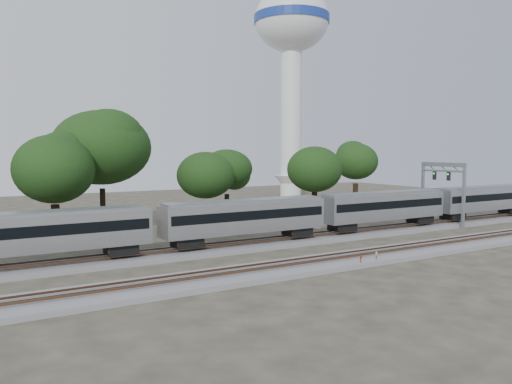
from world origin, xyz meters
TOP-DOWN VIEW (x-y plane):
  - ground at (0.00, 0.00)m, footprint 160.00×160.00m
  - track_far at (0.00, 6.00)m, footprint 160.00×5.00m
  - track_near at (0.00, -4.00)m, footprint 160.00×5.00m
  - train at (-0.05, 6.00)m, footprint 89.32×3.08m
  - switch_stand_red at (3.85, -6.15)m, footprint 0.32×0.10m
  - switch_stand_white at (5.90, -5.84)m, footprint 0.33×0.16m
  - switch_lever at (5.18, -5.25)m, footprint 0.55×0.40m
  - water_tower at (35.78, 50.66)m, footprint 15.58×15.58m
  - signal_gantry at (28.57, 6.00)m, footprint 0.56×6.67m
  - tree_2 at (-16.15, 16.77)m, footprint 7.88×7.88m
  - tree_3 at (-10.56, 20.49)m, footprint 10.08×10.08m
  - tree_4 at (0.67, 17.19)m, footprint 6.81×6.81m
  - tree_5 at (5.73, 21.59)m, footprint 7.36×7.36m
  - tree_6 at (18.91, 20.07)m, footprint 7.08×7.08m
  - tree_7 at (31.61, 25.73)m, footprint 7.97×7.97m

SIDE VIEW (x-z plane):
  - ground at x=0.00m, z-range 0.00..0.00m
  - switch_lever at x=5.18m, z-range 0.00..0.30m
  - track_far at x=0.00m, z-range -0.16..0.57m
  - track_near at x=0.00m, z-range -0.16..0.57m
  - switch_stand_red at x=3.85m, z-range 0.14..1.17m
  - switch_stand_white at x=5.90m, z-range 0.15..1.22m
  - train at x=-0.05m, z-range 0.91..5.44m
  - signal_gantry at x=28.57m, z-range 1.86..9.97m
  - tree_4 at x=0.67m, z-range 1.87..11.48m
  - tree_6 at x=18.91m, z-range 1.95..11.94m
  - tree_5 at x=5.73m, z-range 2.03..12.40m
  - tree_2 at x=-16.15m, z-range 2.18..13.28m
  - tree_7 at x=31.61m, z-range 2.20..13.45m
  - tree_3 at x=-10.56m, z-range 2.80..17.02m
  - water_tower at x=35.78m, z-range 10.39..53.52m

